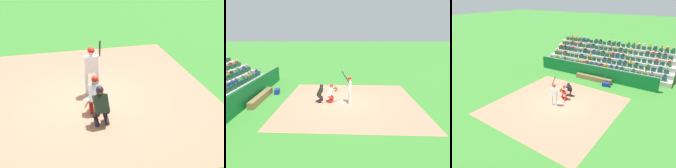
# 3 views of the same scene
# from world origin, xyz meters

# --- Properties ---
(ground_plane) EXTENTS (160.00, 160.00, 0.00)m
(ground_plane) POSITION_xyz_m (0.00, 0.00, 0.00)
(ground_plane) COLOR #347429
(infield_dirt_patch) EXTENTS (9.24, 9.27, 0.01)m
(infield_dirt_patch) POSITION_xyz_m (0.00, 0.50, 0.00)
(infield_dirt_patch) COLOR #A76F55
(infield_dirt_patch) RESTS_ON ground_plane
(home_plate_marker) EXTENTS (0.62, 0.62, 0.02)m
(home_plate_marker) POSITION_xyz_m (0.00, 0.00, 0.02)
(home_plate_marker) COLOR white
(home_plate_marker) RESTS_ON infield_dirt_patch
(batter_at_plate) EXTENTS (0.59, 0.65, 2.21)m
(batter_at_plate) POSITION_xyz_m (0.14, 0.44, 1.13)
(batter_at_plate) COLOR silver
(batter_at_plate) RESTS_ON ground_plane
(catcher_crouching) EXTENTS (0.47, 0.71, 1.29)m
(catcher_crouching) POSITION_xyz_m (0.01, -0.76, 0.72)
(catcher_crouching) COLOR #AD1E14
(catcher_crouching) RESTS_ON ground_plane
(home_plate_umpire) EXTENTS (0.49, 0.50, 1.28)m
(home_plate_umpire) POSITION_xyz_m (0.01, -1.47, 0.70)
(home_plate_umpire) COLOR black
(home_plate_umpire) RESTS_ON ground_plane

